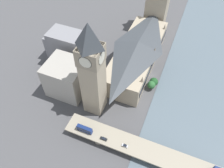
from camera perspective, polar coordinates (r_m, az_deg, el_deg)
name	(u,v)px	position (r m, az deg, el deg)	size (l,w,h in m)	color
ground_plane	(153,76)	(187.51, 10.72, 2.17)	(600.00, 600.00, 0.00)	#4C4C4F
river_water	(198,88)	(188.13, 21.55, -1.09)	(62.00, 360.00, 0.30)	slate
parliament_hall	(137,53)	(186.74, 6.62, 8.01)	(30.32, 88.58, 25.09)	tan
clock_tower	(92,70)	(134.55, -5.22, 3.64)	(14.28, 14.28, 73.57)	tan
victoria_tower	(158,2)	(224.31, 11.89, 20.18)	(19.56, 19.56, 60.57)	tan
road_bridge	(184,165)	(145.95, 18.28, -19.51)	(156.00, 13.74, 6.28)	gray
double_decker_bus_mid	(85,129)	(146.03, -7.19, -11.59)	(10.70, 2.55, 4.83)	navy
car_northbound_lead	(125,146)	(142.23, 3.37, -15.78)	(4.03, 1.83, 1.41)	silver
car_northbound_tail	(104,139)	(144.12, -2.19, -14.09)	(4.68, 1.83, 1.36)	black
city_block_west	(64,48)	(196.79, -12.40, 9.12)	(29.64, 14.91, 22.25)	gray
city_block_center	(67,78)	(167.93, -11.70, 1.62)	(27.80, 25.82, 27.20)	#A39E93
city_block_east	(70,49)	(187.52, -10.93, 8.92)	(31.37, 17.78, 31.58)	gray
tree_embankment_near	(151,85)	(173.81, 10.25, -0.19)	(6.35, 6.35, 8.28)	brown
tree_embankment_mid	(154,82)	(175.83, 10.84, 0.57)	(6.75, 6.75, 8.69)	brown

